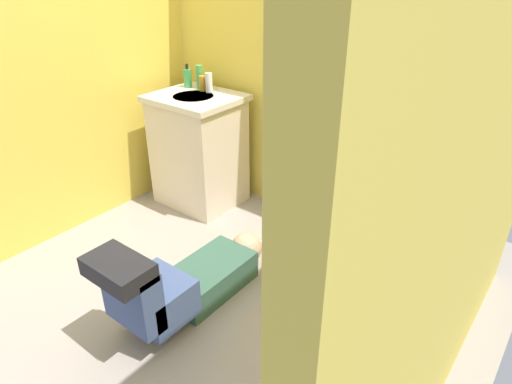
{
  "coord_description": "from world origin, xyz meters",
  "views": [
    {
      "loc": [
        1.42,
        -1.38,
        1.68
      ],
      "look_at": [
        0.02,
        0.43,
        0.45
      ],
      "focal_mm": 31.32,
      "sensor_mm": 36.0,
      "label": 1
    }
  ],
  "objects_px": {
    "bottle_amber": "(202,83)",
    "person_plumber": "(184,280)",
    "toilet_paper_roll": "(372,384)",
    "toiletry_bag": "(445,148)",
    "paper_towel_roll": "(325,265)",
    "soap_dispenser": "(188,78)",
    "bottle_green": "(200,77)",
    "toilet": "(405,221)",
    "bottle_clear": "(209,83)",
    "faucet": "(209,84)",
    "tissue_box": "(416,142)",
    "vanity_cabinet": "(199,149)"
  },
  "relations": [
    {
      "from": "person_plumber",
      "to": "toilet_paper_roll",
      "type": "bearing_deg",
      "value": 6.47
    },
    {
      "from": "person_plumber",
      "to": "toilet_paper_roll",
      "type": "relative_size",
      "value": 9.68
    },
    {
      "from": "toiletry_bag",
      "to": "toilet",
      "type": "bearing_deg",
      "value": -139.23
    },
    {
      "from": "toiletry_bag",
      "to": "bottle_clear",
      "type": "bearing_deg",
      "value": -179.38
    },
    {
      "from": "vanity_cabinet",
      "to": "soap_dispenser",
      "type": "distance_m",
      "value": 0.52
    },
    {
      "from": "toilet",
      "to": "bottle_amber",
      "type": "distance_m",
      "value": 1.66
    },
    {
      "from": "faucet",
      "to": "bottle_green",
      "type": "bearing_deg",
      "value": 175.67
    },
    {
      "from": "vanity_cabinet",
      "to": "toilet_paper_roll",
      "type": "distance_m",
      "value": 1.98
    },
    {
      "from": "toilet",
      "to": "person_plumber",
      "type": "distance_m",
      "value": 1.25
    },
    {
      "from": "vanity_cabinet",
      "to": "paper_towel_roll",
      "type": "xyz_separation_m",
      "value": [
        1.24,
        -0.28,
        -0.3
      ]
    },
    {
      "from": "tissue_box",
      "to": "toilet_paper_roll",
      "type": "xyz_separation_m",
      "value": [
        0.28,
        -0.93,
        -0.75
      ]
    },
    {
      "from": "tissue_box",
      "to": "paper_towel_roll",
      "type": "distance_m",
      "value": 0.84
    },
    {
      "from": "toilet",
      "to": "toilet_paper_roll",
      "type": "distance_m",
      "value": 0.93
    },
    {
      "from": "bottle_green",
      "to": "paper_towel_roll",
      "type": "distance_m",
      "value": 1.61
    },
    {
      "from": "vanity_cabinet",
      "to": "toilet_paper_roll",
      "type": "relative_size",
      "value": 7.45
    },
    {
      "from": "faucet",
      "to": "bottle_green",
      "type": "distance_m",
      "value": 0.1
    },
    {
      "from": "bottle_clear",
      "to": "paper_towel_roll",
      "type": "height_order",
      "value": "bottle_clear"
    },
    {
      "from": "vanity_cabinet",
      "to": "bottle_amber",
      "type": "bearing_deg",
      "value": 108.41
    },
    {
      "from": "toiletry_bag",
      "to": "bottle_clear",
      "type": "xyz_separation_m",
      "value": [
        -1.62,
        -0.02,
        0.08
      ]
    },
    {
      "from": "bottle_green",
      "to": "soap_dispenser",
      "type": "bearing_deg",
      "value": -164.07
    },
    {
      "from": "faucet",
      "to": "bottle_green",
      "type": "height_order",
      "value": "bottle_green"
    },
    {
      "from": "soap_dispenser",
      "to": "bottle_green",
      "type": "xyz_separation_m",
      "value": [
        0.1,
        0.03,
        0.01
      ]
    },
    {
      "from": "toilet",
      "to": "toilet_paper_roll",
      "type": "bearing_deg",
      "value": -74.28
    },
    {
      "from": "toiletry_bag",
      "to": "paper_towel_roll",
      "type": "distance_m",
      "value": 0.9
    },
    {
      "from": "vanity_cabinet",
      "to": "toiletry_bag",
      "type": "height_order",
      "value": "toiletry_bag"
    },
    {
      "from": "paper_towel_roll",
      "to": "bottle_green",
      "type": "bearing_deg",
      "value": 162.37
    },
    {
      "from": "vanity_cabinet",
      "to": "bottle_green",
      "type": "distance_m",
      "value": 0.51
    },
    {
      "from": "soap_dispenser",
      "to": "bottle_green",
      "type": "distance_m",
      "value": 0.1
    },
    {
      "from": "vanity_cabinet",
      "to": "tissue_box",
      "type": "xyz_separation_m",
      "value": [
        1.49,
        0.13,
        0.38
      ]
    },
    {
      "from": "person_plumber",
      "to": "bottle_amber",
      "type": "height_order",
      "value": "bottle_amber"
    },
    {
      "from": "bottle_clear",
      "to": "paper_towel_roll",
      "type": "bearing_deg",
      "value": -17.9
    },
    {
      "from": "faucet",
      "to": "tissue_box",
      "type": "height_order",
      "value": "faucet"
    },
    {
      "from": "person_plumber",
      "to": "tissue_box",
      "type": "relative_size",
      "value": 4.84
    },
    {
      "from": "bottle_amber",
      "to": "person_plumber",
      "type": "bearing_deg",
      "value": -52.22
    },
    {
      "from": "toiletry_bag",
      "to": "bottle_green",
      "type": "xyz_separation_m",
      "value": [
        -1.74,
        0.01,
        0.1
      ]
    },
    {
      "from": "toiletry_bag",
      "to": "soap_dispenser",
      "type": "xyz_separation_m",
      "value": [
        -1.83,
        -0.01,
        0.08
      ]
    },
    {
      "from": "toiletry_bag",
      "to": "soap_dispenser",
      "type": "height_order",
      "value": "soap_dispenser"
    },
    {
      "from": "toilet",
      "to": "faucet",
      "type": "distance_m",
      "value": 1.62
    },
    {
      "from": "faucet",
      "to": "paper_towel_roll",
      "type": "bearing_deg",
      "value": -18.59
    },
    {
      "from": "bottle_green",
      "to": "paper_towel_roll",
      "type": "bearing_deg",
      "value": -17.63
    },
    {
      "from": "vanity_cabinet",
      "to": "faucet",
      "type": "distance_m",
      "value": 0.47
    },
    {
      "from": "faucet",
      "to": "toilet",
      "type": "bearing_deg",
      "value": -3.62
    },
    {
      "from": "person_plumber",
      "to": "bottle_clear",
      "type": "height_order",
      "value": "bottle_clear"
    },
    {
      "from": "person_plumber",
      "to": "tissue_box",
      "type": "height_order",
      "value": "tissue_box"
    },
    {
      "from": "person_plumber",
      "to": "bottle_amber",
      "type": "bearing_deg",
      "value": 127.78
    },
    {
      "from": "faucet",
      "to": "toiletry_bag",
      "type": "relative_size",
      "value": 0.81
    },
    {
      "from": "bottle_clear",
      "to": "faucet",
      "type": "bearing_deg",
      "value": 134.76
    },
    {
      "from": "person_plumber",
      "to": "paper_towel_roll",
      "type": "relative_size",
      "value": 4.54
    },
    {
      "from": "vanity_cabinet",
      "to": "paper_towel_roll",
      "type": "bearing_deg",
      "value": -12.58
    },
    {
      "from": "vanity_cabinet",
      "to": "tissue_box",
      "type": "bearing_deg",
      "value": 5.1
    }
  ]
}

